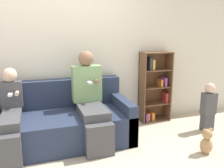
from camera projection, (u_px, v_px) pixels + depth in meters
ground_plane at (71, 161)px, 2.85m from camera, size 14.00×14.00×0.00m
back_wall at (57, 48)px, 3.56m from camera, size 10.00×0.06×2.55m
couch at (54, 124)px, 3.28m from camera, size 2.10×0.94×0.83m
adult_seated at (90, 97)px, 3.26m from camera, size 0.42×0.87×1.26m
child_seated at (11, 113)px, 2.92m from camera, size 0.28×0.88×1.06m
toddler_standing at (208, 106)px, 3.66m from camera, size 0.21×0.16×0.76m
bookshelf at (154, 87)px, 4.07m from camera, size 0.52×0.26×1.19m
teddy_bear at (207, 142)px, 2.99m from camera, size 0.17×0.14×0.34m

